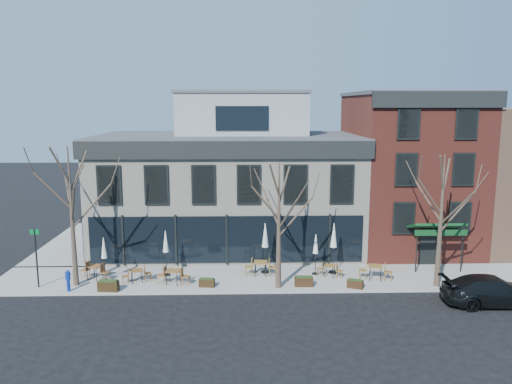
{
  "coord_description": "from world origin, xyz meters",
  "views": [
    {
      "loc": [
        1.01,
        -30.55,
        10.27
      ],
      "look_at": [
        1.9,
        2.0,
        4.57
      ],
      "focal_mm": 35.0,
      "sensor_mm": 36.0,
      "label": 1
    }
  ],
  "objects_px": {
    "call_box": "(68,280)",
    "umbrella_0": "(104,250)",
    "parked_sedan": "(493,291)",
    "cafe_set_0": "(95,271)"
  },
  "relations": [
    {
      "from": "parked_sedan",
      "to": "umbrella_0",
      "type": "xyz_separation_m",
      "value": [
        -21.01,
        3.75,
        1.23
      ]
    },
    {
      "from": "umbrella_0",
      "to": "cafe_set_0",
      "type": "bearing_deg",
      "value": 156.77
    },
    {
      "from": "parked_sedan",
      "to": "cafe_set_0",
      "type": "height_order",
      "value": "parked_sedan"
    },
    {
      "from": "parked_sedan",
      "to": "cafe_set_0",
      "type": "relative_size",
      "value": 2.68
    },
    {
      "from": "parked_sedan",
      "to": "cafe_set_0",
      "type": "distance_m",
      "value": 22.04
    },
    {
      "from": "parked_sedan",
      "to": "call_box",
      "type": "distance_m",
      "value": 22.68
    },
    {
      "from": "parked_sedan",
      "to": "call_box",
      "type": "xyz_separation_m",
      "value": [
        -22.58,
        2.1,
        0.05
      ]
    },
    {
      "from": "call_box",
      "to": "umbrella_0",
      "type": "relative_size",
      "value": 0.47
    },
    {
      "from": "parked_sedan",
      "to": "umbrella_0",
      "type": "height_order",
      "value": "umbrella_0"
    },
    {
      "from": "call_box",
      "to": "parked_sedan",
      "type": "bearing_deg",
      "value": -5.32
    }
  ]
}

